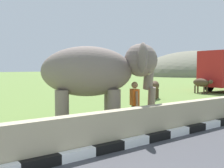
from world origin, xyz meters
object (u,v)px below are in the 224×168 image
at_px(cow_mid, 201,83).
at_px(person_handler, 135,102).
at_px(elephant, 98,73).
at_px(cow_near, 155,86).

bearing_deg(cow_mid, person_handler, -154.71).
xyz_separation_m(elephant, cow_mid, (13.61, 5.29, -1.10)).
height_order(elephant, cow_mid, elephant).
bearing_deg(cow_near, elephant, -147.52).
relative_size(cow_near, cow_mid, 0.92).
bearing_deg(cow_mid, elephant, -158.76).
distance_m(elephant, cow_mid, 14.65).
bearing_deg(elephant, person_handler, -27.64).
distance_m(elephant, person_handler, 1.66).
relative_size(person_handler, cow_mid, 0.87).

